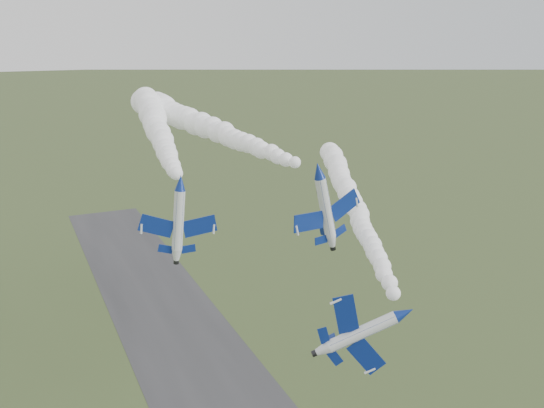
# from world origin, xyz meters

# --- Properties ---
(runway) EXTENTS (24.00, 260.00, 0.04)m
(runway) POSITION_xyz_m (0.00, 30.00, 0.02)
(runway) COLOR #303033
(runway) RESTS_ON ground
(jet_lead) EXTENTS (6.90, 12.18, 9.42)m
(jet_lead) POSITION_xyz_m (8.90, -7.83, 33.58)
(jet_lead) COLOR silver
(smoke_trail_jet_lead) EXTENTS (32.62, 73.54, 4.65)m
(smoke_trail_jet_lead) POSITION_xyz_m (25.27, 30.70, 35.12)
(smoke_trail_jet_lead) COLOR white
(jet_pair_left) EXTENTS (10.01, 11.89, 2.97)m
(jet_pair_left) POSITION_xyz_m (-10.33, 13.94, 45.66)
(jet_pair_left) COLOR silver
(smoke_trail_jet_pair_left) EXTENTS (13.92, 58.70, 5.31)m
(smoke_trail_jet_pair_left) POSITION_xyz_m (-5.39, 45.46, 47.57)
(smoke_trail_jet_pair_left) COLOR white
(jet_pair_right) EXTENTS (11.54, 14.07, 4.15)m
(jet_pair_right) POSITION_xyz_m (10.04, 15.06, 45.09)
(jet_pair_right) COLOR silver
(smoke_trail_jet_pair_right) EXTENTS (14.15, 69.27, 5.84)m
(smoke_trail_jet_pair_right) POSITION_xyz_m (5.20, 52.61, 46.51)
(smoke_trail_jet_pair_right) COLOR white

